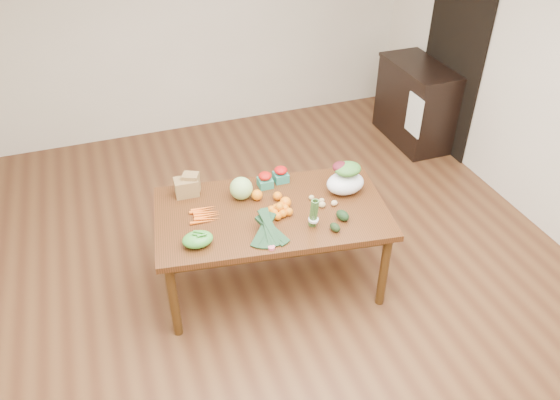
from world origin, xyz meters
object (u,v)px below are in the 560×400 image
object	(u,v)px
cabinet	(415,103)
mandarin_cluster	(279,209)
salad_bag	(346,180)
kale_bunch	(269,231)
dining_table	(272,247)
asparagus_bundle	(314,213)
cabbage	(241,188)
paper_bag	(186,185)

from	to	relation	value
cabinet	mandarin_cluster	size ratio (longest dim) A/B	5.67
cabinet	salad_bag	xyz separation A→B (m)	(-1.73, -1.72, 0.40)
mandarin_cluster	salad_bag	bearing A→B (deg)	9.64
cabinet	kale_bunch	distance (m)	3.28
dining_table	asparagus_bundle	distance (m)	0.62
cabbage	asparagus_bundle	bearing A→B (deg)	-53.11
dining_table	cabbage	world-z (taller)	cabbage
cabbage	cabinet	bearing A→B (deg)	30.88
cabinet	paper_bag	xyz separation A→B (m)	(-2.94, -1.33, 0.37)
cabinet	mandarin_cluster	bearing A→B (deg)	-141.95
salad_bag	cabbage	bearing A→B (deg)	166.00
kale_bunch	asparagus_bundle	bearing A→B (deg)	14.08
salad_bag	mandarin_cluster	bearing A→B (deg)	-170.36
asparagus_bundle	cabbage	bearing A→B (deg)	135.17
dining_table	paper_bag	distance (m)	0.85
mandarin_cluster	dining_table	bearing A→B (deg)	124.45
dining_table	cabinet	world-z (taller)	cabinet
paper_bag	cabbage	bearing A→B (deg)	-25.62
paper_bag	cabbage	xyz separation A→B (m)	(0.40, -0.19, 0.00)
dining_table	kale_bunch	distance (m)	0.58
paper_bag	cabbage	distance (m)	0.44
dining_table	asparagus_bundle	world-z (taller)	asparagus_bundle
dining_table	paper_bag	world-z (taller)	paper_bag
dining_table	mandarin_cluster	size ratio (longest dim) A/B	9.92
cabbage	asparagus_bundle	distance (m)	0.67
cabinet	kale_bunch	world-z (taller)	cabinet
cabinet	salad_bag	world-z (taller)	salad_bag
cabbage	kale_bunch	size ratio (longest dim) A/B	0.46
kale_bunch	asparagus_bundle	distance (m)	0.36
dining_table	salad_bag	xyz separation A→B (m)	(0.64, 0.04, 0.50)
dining_table	cabbage	xyz separation A→B (m)	(-0.17, 0.24, 0.47)
paper_bag	salad_bag	bearing A→B (deg)	-18.02
asparagus_bundle	salad_bag	world-z (taller)	asparagus_bundle
dining_table	cabinet	xyz separation A→B (m)	(2.38, 1.76, 0.10)
cabinet	mandarin_cluster	xyz separation A→B (m)	(-2.33, -1.83, 0.33)
cabinet	cabbage	distance (m)	2.99
cabinet	paper_bag	world-z (taller)	cabinet
paper_bag	salad_bag	size ratio (longest dim) A/B	0.79
cabinet	cabbage	world-z (taller)	cabinet
cabinet	salad_bag	distance (m)	2.48
dining_table	mandarin_cluster	distance (m)	0.43
kale_bunch	asparagus_bundle	size ratio (longest dim) A/B	1.60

